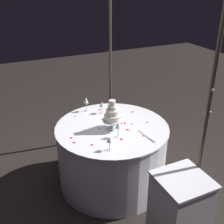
{
  "coord_description": "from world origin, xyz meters",
  "views": [
    {
      "loc": [
        2.53,
        -1.19,
        2.32
      ],
      "look_at": [
        0.0,
        0.0,
        0.95
      ],
      "focal_mm": 45.12,
      "sensor_mm": 36.0,
      "label": 1
    }
  ],
  "objects_px": {
    "tiered_cake": "(112,115)",
    "wine_glass_2": "(102,105)",
    "main_table": "(112,155)",
    "cake_knife": "(148,137)",
    "wine_glass_0": "(86,101)",
    "wine_glass_3": "(110,140)",
    "wine_glass_1": "(118,126)",
    "side_table": "(179,210)",
    "decorative_arch": "(148,63)"
  },
  "relations": [
    {
      "from": "tiered_cake",
      "to": "wine_glass_3",
      "type": "bearing_deg",
      "value": -28.71
    },
    {
      "from": "decorative_arch",
      "to": "wine_glass_3",
      "type": "distance_m",
      "value": 0.96
    },
    {
      "from": "decorative_arch",
      "to": "wine_glass_2",
      "type": "distance_m",
      "value": 0.79
    },
    {
      "from": "main_table",
      "to": "cake_knife",
      "type": "height_order",
      "value": "cake_knife"
    },
    {
      "from": "decorative_arch",
      "to": "tiered_cake",
      "type": "relative_size",
      "value": 6.55
    },
    {
      "from": "cake_knife",
      "to": "wine_glass_2",
      "type": "bearing_deg",
      "value": -164.34
    },
    {
      "from": "main_table",
      "to": "wine_glass_2",
      "type": "relative_size",
      "value": 8.61
    },
    {
      "from": "wine_glass_0",
      "to": "wine_glass_3",
      "type": "xyz_separation_m",
      "value": [
        0.93,
        -0.11,
        -0.03
      ]
    },
    {
      "from": "wine_glass_0",
      "to": "tiered_cake",
      "type": "bearing_deg",
      "value": 10.32
    },
    {
      "from": "decorative_arch",
      "to": "wine_glass_3",
      "type": "relative_size",
      "value": 15.56
    },
    {
      "from": "wine_glass_3",
      "to": "cake_knife",
      "type": "bearing_deg",
      "value": 95.36
    },
    {
      "from": "wine_glass_2",
      "to": "cake_knife",
      "type": "height_order",
      "value": "wine_glass_2"
    },
    {
      "from": "main_table",
      "to": "wine_glass_1",
      "type": "distance_m",
      "value": 0.56
    },
    {
      "from": "decorative_arch",
      "to": "main_table",
      "type": "bearing_deg",
      "value": -89.88
    },
    {
      "from": "tiered_cake",
      "to": "cake_knife",
      "type": "bearing_deg",
      "value": 38.4
    },
    {
      "from": "decorative_arch",
      "to": "tiered_cake",
      "type": "bearing_deg",
      "value": -84.95
    },
    {
      "from": "wine_glass_2",
      "to": "cake_knife",
      "type": "xyz_separation_m",
      "value": [
        0.74,
        0.21,
        -0.11
      ]
    },
    {
      "from": "wine_glass_2",
      "to": "wine_glass_3",
      "type": "relative_size",
      "value": 1.04
    },
    {
      "from": "wine_glass_1",
      "to": "wine_glass_3",
      "type": "height_order",
      "value": "wine_glass_1"
    },
    {
      "from": "wine_glass_0",
      "to": "wine_glass_1",
      "type": "xyz_separation_m",
      "value": [
        0.74,
        0.08,
        -0.01
      ]
    },
    {
      "from": "decorative_arch",
      "to": "wine_glass_3",
      "type": "xyz_separation_m",
      "value": [
        0.41,
        -0.65,
        -0.58
      ]
    },
    {
      "from": "main_table",
      "to": "cake_knife",
      "type": "distance_m",
      "value": 0.59
    },
    {
      "from": "wine_glass_0",
      "to": "wine_glass_1",
      "type": "distance_m",
      "value": 0.75
    },
    {
      "from": "side_table",
      "to": "wine_glass_3",
      "type": "bearing_deg",
      "value": -146.64
    },
    {
      "from": "tiered_cake",
      "to": "wine_glass_0",
      "type": "distance_m",
      "value": 0.56
    },
    {
      "from": "wine_glass_0",
      "to": "wine_glass_3",
      "type": "bearing_deg",
      "value": -6.48
    },
    {
      "from": "tiered_cake",
      "to": "wine_glass_2",
      "type": "relative_size",
      "value": 2.29
    },
    {
      "from": "main_table",
      "to": "tiered_cake",
      "type": "height_order",
      "value": "tiered_cake"
    },
    {
      "from": "wine_glass_1",
      "to": "cake_knife",
      "type": "relative_size",
      "value": 0.58
    },
    {
      "from": "side_table",
      "to": "tiered_cake",
      "type": "xyz_separation_m",
      "value": [
        -1.01,
        -0.21,
        0.57
      ]
    },
    {
      "from": "main_table",
      "to": "decorative_arch",
      "type": "bearing_deg",
      "value": 90.12
    },
    {
      "from": "cake_knife",
      "to": "wine_glass_1",
      "type": "bearing_deg",
      "value": -116.5
    },
    {
      "from": "side_table",
      "to": "wine_glass_1",
      "type": "distance_m",
      "value": 1.0
    },
    {
      "from": "wine_glass_0",
      "to": "main_table",
      "type": "bearing_deg",
      "value": 12.74
    },
    {
      "from": "wine_glass_0",
      "to": "decorative_arch",
      "type": "bearing_deg",
      "value": 46.77
    },
    {
      "from": "tiered_cake",
      "to": "wine_glass_0",
      "type": "height_order",
      "value": "tiered_cake"
    },
    {
      "from": "wine_glass_2",
      "to": "cake_knife",
      "type": "distance_m",
      "value": 0.78
    },
    {
      "from": "side_table",
      "to": "main_table",
      "type": "bearing_deg",
      "value": -169.47
    },
    {
      "from": "wine_glass_0",
      "to": "wine_glass_1",
      "type": "bearing_deg",
      "value": 6.06
    },
    {
      "from": "tiered_cake",
      "to": "wine_glass_1",
      "type": "height_order",
      "value": "tiered_cake"
    },
    {
      "from": "wine_glass_0",
      "to": "cake_knife",
      "type": "distance_m",
      "value": 0.96
    },
    {
      "from": "wine_glass_1",
      "to": "decorative_arch",
      "type": "bearing_deg",
      "value": 116.16
    },
    {
      "from": "tiered_cake",
      "to": "wine_glass_1",
      "type": "distance_m",
      "value": 0.2
    },
    {
      "from": "main_table",
      "to": "wine_glass_0",
      "type": "relative_size",
      "value": 7.05
    },
    {
      "from": "wine_glass_2",
      "to": "wine_glass_3",
      "type": "xyz_separation_m",
      "value": [
        0.79,
        -0.26,
        -0.01
      ]
    },
    {
      "from": "decorative_arch",
      "to": "wine_glass_0",
      "type": "distance_m",
      "value": 0.93
    },
    {
      "from": "tiered_cake",
      "to": "wine_glass_1",
      "type": "xyz_separation_m",
      "value": [
        0.19,
        -0.02,
        -0.04
      ]
    },
    {
      "from": "wine_glass_0",
      "to": "wine_glass_3",
      "type": "distance_m",
      "value": 0.93
    },
    {
      "from": "tiered_cake",
      "to": "wine_glass_2",
      "type": "distance_m",
      "value": 0.42
    },
    {
      "from": "wine_glass_2",
      "to": "wine_glass_3",
      "type": "bearing_deg",
      "value": -18.25
    }
  ]
}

